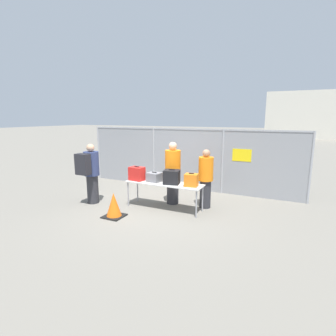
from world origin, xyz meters
TOP-DOWN VIEW (x-y plane):
  - ground_plane at (0.00, 0.00)m, footprint 120.00×120.00m
  - fence_section at (0.01, 2.26)m, footprint 7.89×0.07m
  - inspection_table at (0.24, 0.03)m, footprint 2.20×0.63m
  - suitcase_red at (-0.60, -0.04)m, footprint 0.45×0.33m
  - suitcase_grey at (-0.07, 0.04)m, footprint 0.43×0.38m
  - suitcase_black at (0.48, 0.02)m, footprint 0.48×0.43m
  - suitcase_orange at (1.05, 0.02)m, footprint 0.37×0.31m
  - traveler_hooded at (-1.92, -0.49)m, footprint 0.44×0.68m
  - security_worker_near at (0.26, 0.56)m, footprint 0.46×0.46m
  - security_worker_far at (1.25, 0.63)m, footprint 0.41×0.41m
  - utility_trailer at (0.77, 4.64)m, footprint 4.11×1.94m
  - distant_hangar at (5.29, 32.96)m, footprint 10.56×9.14m
  - traffic_cone at (-0.66, -1.08)m, footprint 0.51×0.51m

SIDE VIEW (x-z plane):
  - ground_plane at x=0.00m, z-range 0.00..0.00m
  - traffic_cone at x=-0.66m, z-range -0.02..0.62m
  - utility_trailer at x=0.77m, z-range 0.06..0.72m
  - inspection_table at x=0.24m, z-range 0.32..1.07m
  - security_worker_far at x=1.25m, z-range 0.03..1.70m
  - suitcase_grey at x=-0.07m, z-range 0.74..1.02m
  - suitcase_orange at x=1.05m, z-range 0.74..1.09m
  - suitcase_black at x=0.48m, z-range 0.74..1.15m
  - suitcase_red at x=-0.60m, z-range 0.74..1.15m
  - security_worker_near at x=0.26m, z-range 0.03..1.87m
  - traveler_hooded at x=-1.92m, z-range 0.09..1.87m
  - fence_section at x=0.01m, z-range 0.05..2.21m
  - distant_hangar at x=5.29m, z-range 0.00..5.54m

